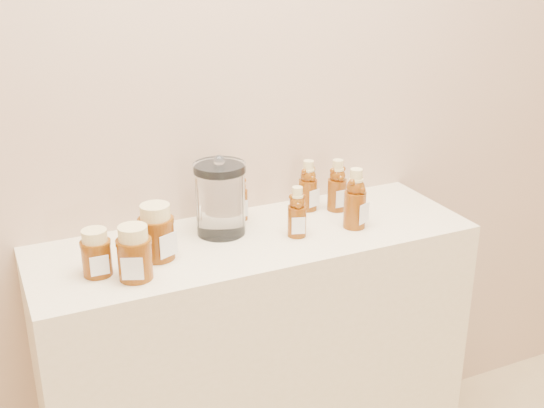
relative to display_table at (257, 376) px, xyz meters
name	(u,v)px	position (x,y,z in m)	size (l,w,h in m)	color
wall_back	(224,57)	(0.00, 0.20, 0.90)	(3.50, 0.02, 2.70)	tan
display_table	(257,376)	(0.00, 0.00, 0.00)	(1.20, 0.40, 0.90)	beige
bear_bottle_back_left	(238,193)	(0.01, 0.13, 0.53)	(0.06, 0.06, 0.16)	#5C2807
bear_bottle_back_mid	(308,182)	(0.22, 0.11, 0.54)	(0.06, 0.06, 0.17)	#5C2807
bear_bottle_back_right	(337,182)	(0.29, 0.08, 0.54)	(0.06, 0.06, 0.17)	#5C2807
bear_bottle_front_left	(297,209)	(0.10, -0.04, 0.53)	(0.05, 0.05, 0.16)	#5C2807
bear_bottle_front_right	(355,195)	(0.28, -0.05, 0.55)	(0.07, 0.07, 0.19)	#5C2807
honey_jar_left	(96,252)	(-0.43, -0.04, 0.51)	(0.07, 0.07, 0.12)	#5C2807
honey_jar_back	(156,232)	(-0.27, -0.01, 0.52)	(0.09, 0.09, 0.14)	#5C2807
honey_jar_front	(134,253)	(-0.35, -0.10, 0.52)	(0.09, 0.09, 0.13)	#5C2807
glass_canister	(220,196)	(-0.07, 0.06, 0.56)	(0.14, 0.14, 0.22)	white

